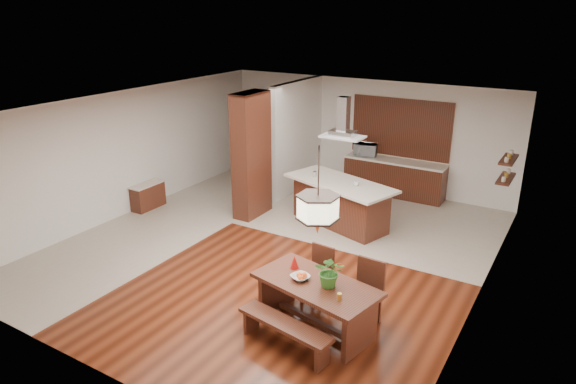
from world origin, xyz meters
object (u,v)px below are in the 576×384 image
Objects in this scene: dining_chair_left at (317,276)px; pendant_lantern at (318,191)px; foliage_plant at (330,271)px; island_cup at (356,184)px; hallway_console at (148,196)px; dining_chair_right at (364,295)px; kitchen_island at (340,203)px; microwave at (365,149)px; range_hood at (343,117)px; dining_bench at (285,335)px; fruit_bowl at (300,277)px; dining_table at (316,295)px.

dining_chair_left is 1.91m from pendant_lantern.
foliage_plant is 3.87m from island_cup.
hallway_console is 0.84× the size of dining_chair_right.
kitchen_island is 4.65× the size of microwave.
dining_bench is at bearing -74.18° from range_hood.
range_hood reaches higher than foliage_plant.
pendant_lantern is at bearing -51.98° from kitchen_island.
hallway_console is at bearing -143.88° from kitchen_island.
dining_chair_left is at bearing -53.53° from kitchen_island.
pendant_lantern reaches higher than fruit_bowl.
kitchen_island reaches higher than dining_table.
island_cup reaches higher than fruit_bowl.
island_cup is at bearing 105.11° from dining_table.
hallway_console is at bearing 167.34° from dining_chair_right.
dining_chair_left is at bearing 117.21° from dining_table.
kitchen_island reaches higher than dining_chair_left.
dining_chair_right is 1.16× the size of range_hood.
dining_bench is 1.39m from dining_chair_right.
pendant_lantern is at bearing -177.78° from foliage_plant.
fruit_bowl is (-0.25, -0.04, 0.24)m from dining_table.
dining_bench is at bearing -119.46° from dining_chair_right.
kitchen_island is at bearing 113.26° from foliage_plant.
dining_table is at bearing -57.50° from dining_chair_left.
dining_table is 4.46m from range_hood.
dining_table is at bearing 0.00° from pendant_lantern.
dining_chair_left is at bearing 117.21° from pendant_lantern.
range_hood is 1.44m from island_cup.
pendant_lantern is 2.70× the size of foliage_plant.
hallway_console is 0.43× the size of dining_table.
fruit_bowl is 4.32m from range_hood.
dining_chair_left is 3.30m from kitchen_island.
dining_chair_left is at bearing -77.81° from island_cup.
microwave is at bearing 45.21° from hallway_console.
microwave reaches higher than dining_chair_left.
island_cup is (-0.74, 3.72, 0.26)m from fruit_bowl.
foliage_plant reaches higher than hallway_console.
dining_bench is 0.89m from fruit_bowl.
dining_chair_right is at bearing -80.06° from microwave.
dining_table is at bearing -69.63° from range_hood.
island_cup is at bearing -84.17° from microwave.
kitchen_island is (4.46, 1.49, 0.22)m from hallway_console.
foliage_plant reaches higher than dining_table.
hallway_console is 6.54m from foliage_plant.
dining_bench is 1.59× the size of dining_chair_left.
kitchen_island is at bearing 110.39° from pendant_lantern.
range_hood reaches higher than fruit_bowl.
hallway_console is 0.32× the size of kitchen_island.
dining_chair_right reaches higher than fruit_bowl.
foliage_plant is at bearing -66.76° from range_hood.
dining_bench is at bearing -78.94° from island_cup.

